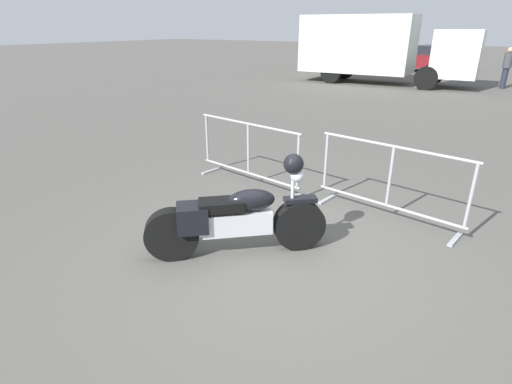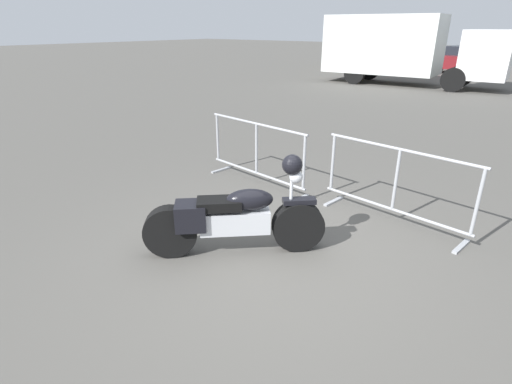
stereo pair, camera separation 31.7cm
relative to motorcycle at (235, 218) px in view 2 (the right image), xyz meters
The scene contains 8 objects.
ground_plane 0.69m from the motorcycle, 15.59° to the left, with size 120.00×120.00×0.00m, color #54514C.
motorcycle is the anchor object (origin of this frame).
crowd_barrier_near 2.25m from the motorcycle, 121.61° to the left, with size 2.13×0.70×1.07m.
crowd_barrier_far 2.25m from the motorcycle, 58.38° to the left, with size 2.13×0.70×1.07m.
box_truck 16.35m from the motorcycle, 103.41° to the left, with size 7.82×2.71×2.98m.
parked_car_yellow 25.41m from the motorcycle, 110.54° to the left, with size 2.36×4.42×1.42m.
parked_car_red 24.73m from the motorcycle, 103.79° to the left, with size 2.50×4.68×1.51m.
parked_car_maroon 24.03m from the motorcycle, 96.87° to the left, with size 2.37×4.44×1.43m.
Camera 2 is at (2.27, -3.26, 2.52)m, focal length 28.00 mm.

